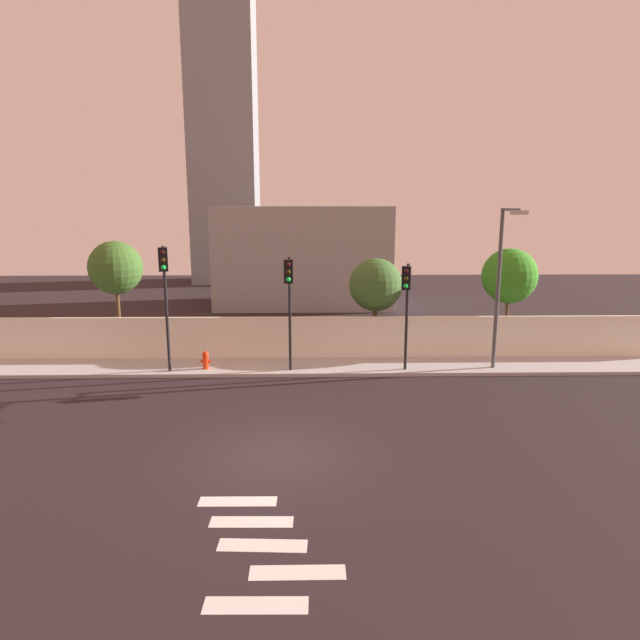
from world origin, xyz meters
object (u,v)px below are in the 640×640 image
roadside_tree_midright (509,276)px  traffic_light_right (165,283)px  traffic_light_center (406,295)px  traffic_light_left (289,291)px  roadside_tree_leftmost (115,268)px  roadside_tree_midleft (376,285)px  fire_hydrant (206,359)px  street_lamp_curbside (501,275)px

roadside_tree_midright → traffic_light_right: bearing=-166.5°
traffic_light_center → traffic_light_right: bearing=179.5°
traffic_light_left → traffic_light_center: traffic_light_left is taller
roadside_tree_leftmost → traffic_light_right: bearing=-48.8°
traffic_light_right → roadside_tree_midright: traffic_light_right is taller
roadside_tree_midleft → roadside_tree_leftmost: bearing=180.0°
traffic_light_right → roadside_tree_leftmost: (-3.06, 3.50, 0.19)m
traffic_light_right → roadside_tree_midleft: traffic_light_right is taller
roadside_tree_midleft → traffic_light_center: bearing=-77.8°
traffic_light_right → fire_hydrant: size_ratio=6.86×
traffic_light_center → fire_hydrant: traffic_light_center is taller
fire_hydrant → roadside_tree_midright: (13.28, 2.85, 3.03)m
traffic_light_center → traffic_light_left: bearing=-179.7°
street_lamp_curbside → fire_hydrant: street_lamp_curbside is taller
traffic_light_right → roadside_tree_midright: size_ratio=1.04×
roadside_tree_midleft → roadside_tree_midright: size_ratio=0.91×
traffic_light_right → roadside_tree_leftmost: size_ratio=0.97×
traffic_light_left → traffic_light_right: traffic_light_right is taller
traffic_light_center → roadside_tree_midleft: 3.67m
fire_hydrant → roadside_tree_leftmost: size_ratio=0.14×
roadside_tree_leftmost → roadside_tree_midleft: bearing=0.0°
traffic_light_center → roadside_tree_midleft: traffic_light_center is taller
fire_hydrant → roadside_tree_midright: 13.92m
traffic_light_right → fire_hydrant: bearing=26.4°
street_lamp_curbside → roadside_tree_leftmost: street_lamp_curbside is taller
traffic_light_left → roadside_tree_midright: (9.81, 3.60, 0.09)m
roadside_tree_midright → roadside_tree_midleft: bearing=180.0°
street_lamp_curbside → roadside_tree_midright: 3.52m
traffic_light_center → fire_hydrant: 8.50m
traffic_light_right → roadside_tree_midleft: (8.54, 3.50, -0.60)m
traffic_light_left → street_lamp_curbside: 8.36m
traffic_light_left → roadside_tree_midright: size_ratio=0.95×
roadside_tree_leftmost → roadside_tree_midright: bearing=0.0°
traffic_light_center → roadside_tree_midleft: size_ratio=0.98×
roadside_tree_midright → street_lamp_curbside: bearing=-115.2°
traffic_light_center → roadside_tree_leftmost: (-12.38, 3.58, 0.67)m
street_lamp_curbside → traffic_light_center: bearing=-173.6°
traffic_light_left → roadside_tree_leftmost: roadside_tree_leftmost is taller
traffic_light_left → roadside_tree_midleft: traffic_light_left is taller
street_lamp_curbside → fire_hydrant: bearing=178.5°
street_lamp_curbside → fire_hydrant: (-11.80, 0.31, -3.46)m
traffic_light_right → traffic_light_center: bearing=-0.5°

